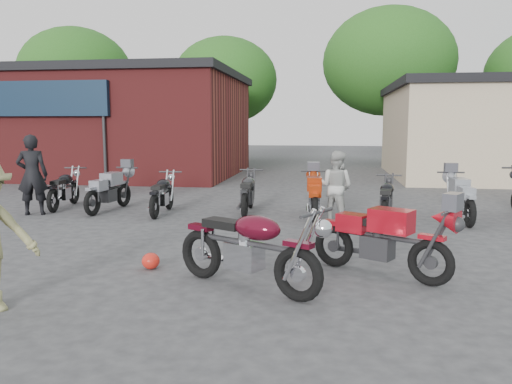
# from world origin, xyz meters

# --- Properties ---
(ground) EXTENTS (90.00, 90.00, 0.00)m
(ground) POSITION_xyz_m (0.00, 0.00, 0.00)
(ground) COLOR #333436
(brick_building) EXTENTS (12.00, 8.00, 4.00)m
(brick_building) POSITION_xyz_m (-9.00, 14.00, 2.00)
(brick_building) COLOR maroon
(brick_building) RESTS_ON ground
(tree_0) EXTENTS (6.56, 6.56, 8.20)m
(tree_0) POSITION_xyz_m (-14.00, 22.00, 4.10)
(tree_0) COLOR #1B4913
(tree_0) RESTS_ON ground
(tree_1) EXTENTS (5.92, 5.92, 7.40)m
(tree_1) POSITION_xyz_m (-5.00, 22.00, 3.70)
(tree_1) COLOR #1B4913
(tree_1) RESTS_ON ground
(tree_2) EXTENTS (7.04, 7.04, 8.80)m
(tree_2) POSITION_xyz_m (4.00, 22.00, 4.40)
(tree_2) COLOR #1B4913
(tree_2) RESTS_ON ground
(vintage_motorcycle) EXTENTS (2.24, 1.65, 1.25)m
(vintage_motorcycle) POSITION_xyz_m (-0.09, -0.16, 0.63)
(vintage_motorcycle) COLOR #470817
(vintage_motorcycle) RESTS_ON ground
(sportbike) EXTENTS (2.06, 1.59, 1.16)m
(sportbike) POSITION_xyz_m (1.66, 0.67, 0.58)
(sportbike) COLOR #B60F1D
(sportbike) RESTS_ON ground
(helmet) EXTENTS (0.30, 0.30, 0.24)m
(helmet) POSITION_xyz_m (-1.66, 0.55, 0.12)
(helmet) COLOR red
(helmet) RESTS_ON ground
(person_dark) EXTENTS (0.80, 0.67, 1.89)m
(person_dark) POSITION_xyz_m (-5.96, 4.44, 0.94)
(person_dark) COLOR black
(person_dark) RESTS_ON ground
(person_light) EXTENTS (0.94, 0.88, 1.55)m
(person_light) POSITION_xyz_m (1.08, 4.63, 0.78)
(person_light) COLOR #B2B2AE
(person_light) RESTS_ON ground
(row_bike_0) EXTENTS (0.85, 1.92, 1.08)m
(row_bike_0) POSITION_xyz_m (-5.75, 5.46, 0.54)
(row_bike_0) COLOR black
(row_bike_0) RESTS_ON ground
(row_bike_1) EXTENTS (0.87, 2.00, 1.12)m
(row_bike_1) POSITION_xyz_m (-4.42, 5.21, 0.56)
(row_bike_1) COLOR gray
(row_bike_1) RESTS_ON ground
(row_bike_2) EXTENTS (0.71, 1.84, 1.05)m
(row_bike_2) POSITION_xyz_m (-3.00, 4.99, 0.52)
(row_bike_2) COLOR black
(row_bike_2) RESTS_ON ground
(row_bike_3) EXTENTS (0.72, 1.91, 1.09)m
(row_bike_3) POSITION_xyz_m (-1.01, 5.45, 0.54)
(row_bike_3) COLOR black
(row_bike_3) RESTS_ON ground
(row_bike_4) EXTENTS (0.75, 1.96, 1.12)m
(row_bike_4) POSITION_xyz_m (0.59, 4.99, 0.56)
(row_bike_4) COLOR #A9310E
(row_bike_4) RESTS_ON ground
(row_bike_5) EXTENTS (0.89, 1.88, 1.05)m
(row_bike_5) POSITION_xyz_m (2.19, 4.94, 0.52)
(row_bike_5) COLOR black
(row_bike_5) RESTS_ON ground
(row_bike_6) EXTENTS (0.68, 1.95, 1.12)m
(row_bike_6) POSITION_xyz_m (3.77, 5.07, 0.56)
(row_bike_6) COLOR gray
(row_bike_6) RESTS_ON ground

